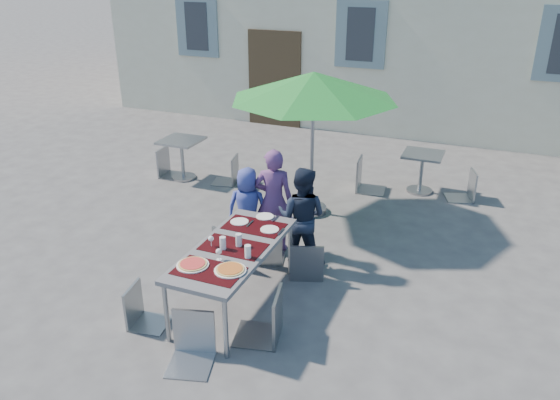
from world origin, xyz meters
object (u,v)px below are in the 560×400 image
at_px(child_2, 302,217).
at_px(bg_chair_l_0, 167,146).
at_px(chair_3, 139,284).
at_px(bg_chair_r_0, 229,154).
at_px(bg_chair_l_1, 367,155).
at_px(chair_2, 307,239).
at_px(chair_1, 268,227).
at_px(bg_chair_r_1, 469,168).
at_px(chair_4, 267,288).
at_px(child_1, 274,200).
at_px(child_0, 248,208).
at_px(cafe_table_0, 182,152).
at_px(patio_umbrella, 314,87).
at_px(cafe_table_1, 422,167).
at_px(chair_0, 229,225).
at_px(pizza_near_left, 193,264).
at_px(pizza_near_right, 230,270).
at_px(chair_5, 189,312).
at_px(dining_table, 233,251).

distance_m(child_2, bg_chair_l_0, 3.93).
height_order(chair_3, bg_chair_r_0, bg_chair_r_0).
bearing_deg(chair_3, bg_chair_r_0, 103.99).
bearing_deg(bg_chair_l_1, chair_2, -89.25).
bearing_deg(bg_chair_l_1, chair_1, -100.64).
xyz_separation_m(chair_3, bg_chair_r_1, (2.94, 4.89, 0.04)).
bearing_deg(bg_chair_r_1, chair_4, -108.90).
xyz_separation_m(bg_chair_r_0, bg_chair_l_1, (2.30, 0.61, 0.08)).
distance_m(child_1, bg_chair_r_1, 3.60).
height_order(child_0, cafe_table_0, child_0).
distance_m(patio_umbrella, bg_chair_r_1, 3.01).
bearing_deg(bg_chair_l_0, bg_chair_l_1, 11.62).
bearing_deg(cafe_table_1, patio_umbrella, -134.37).
bearing_deg(bg_chair_r_0, bg_chair_l_1, 14.94).
xyz_separation_m(chair_0, bg_chair_l_0, (-2.49, 2.39, 0.03)).
relative_size(patio_umbrella, bg_chair_l_0, 2.51).
xyz_separation_m(cafe_table_0, bg_chair_r_0, (0.89, 0.12, 0.05)).
distance_m(child_0, bg_chair_r_0, 2.39).
relative_size(chair_0, bg_chair_r_1, 1.02).
distance_m(pizza_near_left, chair_1, 1.57).
xyz_separation_m(chair_4, bg_chair_r_0, (-2.37, 3.74, -0.07)).
bearing_deg(pizza_near_left, chair_1, 83.44).
relative_size(chair_1, bg_chair_l_1, 0.84).
xyz_separation_m(chair_0, chair_2, (1.05, 0.04, -0.01)).
distance_m(pizza_near_right, bg_chair_l_1, 4.42).
bearing_deg(chair_4, child_0, 121.06).
bearing_deg(chair_2, chair_5, -105.67).
height_order(chair_3, bg_chair_r_1, bg_chair_r_1).
height_order(chair_3, patio_umbrella, patio_umbrella).
bearing_deg(child_1, patio_umbrella, -109.93).
relative_size(patio_umbrella, cafe_table_0, 3.37).
distance_m(chair_1, cafe_table_1, 3.50).
relative_size(chair_5, bg_chair_r_0, 1.03).
bearing_deg(cafe_table_0, patio_umbrella, -10.37).
bearing_deg(pizza_near_right, cafe_table_0, 128.02).
height_order(chair_5, bg_chair_r_0, chair_5).
height_order(chair_1, patio_umbrella, patio_umbrella).
xyz_separation_m(chair_0, chair_1, (0.47, 0.19, -0.03)).
relative_size(chair_0, chair_2, 1.01).
height_order(dining_table, chair_2, chair_2).
relative_size(pizza_near_left, chair_2, 0.36).
distance_m(chair_4, bg_chair_r_1, 4.87).
xyz_separation_m(chair_1, chair_5, (0.06, -2.03, 0.05)).
relative_size(chair_0, chair_5, 0.98).
xyz_separation_m(pizza_near_right, cafe_table_1, (1.21, 4.68, -0.32)).
xyz_separation_m(dining_table, pizza_near_right, (0.20, -0.47, 0.07)).
bearing_deg(child_2, child_0, -13.01).
xyz_separation_m(bg_chair_r_0, bg_chair_r_1, (3.94, 0.86, -0.01)).
bearing_deg(cafe_table_0, chair_1, -39.61).
relative_size(child_1, bg_chair_l_1, 1.36).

